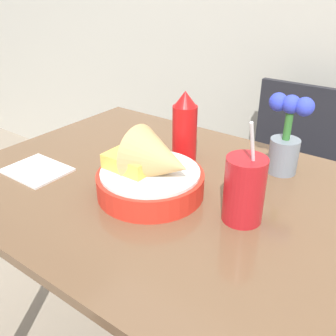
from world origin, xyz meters
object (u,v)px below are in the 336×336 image
Objects in this scene: food_basket at (153,173)px; flower_vase at (286,137)px; chair_far_window at (290,173)px; drink_cup at (244,192)px; ketchup_bottle at (185,128)px.

flower_vase reaches higher than food_basket.
chair_far_window is 3.61× the size of drink_cup.
flower_vase is at bearing 92.84° from drink_cup.
food_basket is at bearing -95.94° from chair_far_window.
food_basket is at bearing -124.19° from flower_vase.
ketchup_bottle is at bearing -159.56° from flower_vase.
flower_vase is at bearing 55.81° from food_basket.
drink_cup reaches higher than food_basket.
ketchup_bottle reaches higher than food_basket.
drink_cup is (0.13, -0.77, 0.33)m from chair_far_window.
chair_far_window is at bearing 77.45° from ketchup_bottle.
ketchup_bottle is 0.32m from drink_cup.
flower_vase is at bearing 20.44° from ketchup_bottle.
drink_cup reaches higher than flower_vase.
food_basket is 0.22m from drink_cup.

